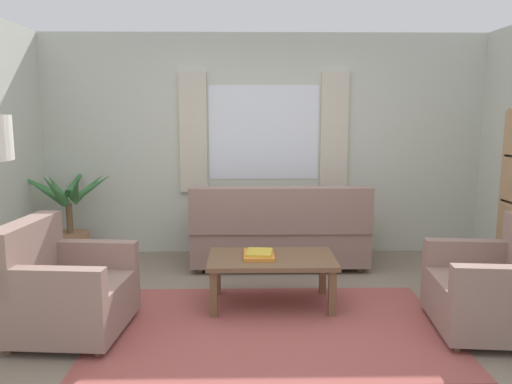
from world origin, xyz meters
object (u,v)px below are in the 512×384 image
at_px(couch, 279,233).
at_px(coffee_table, 272,263).
at_px(potted_plant, 69,222).
at_px(book_stack_on_table, 259,254).
at_px(armchair_left, 63,289).
at_px(armchair_right, 498,289).

distance_m(couch, coffee_table, 1.15).
xyz_separation_m(coffee_table, potted_plant, (-2.22, 1.32, 0.09)).
bearing_deg(book_stack_on_table, armchair_left, -159.88).
xyz_separation_m(armchair_left, book_stack_on_table, (1.50, 0.55, 0.11)).
relative_size(coffee_table, book_stack_on_table, 3.32).
bearing_deg(armchair_left, armchair_right, -86.15).
bearing_deg(armchair_right, potted_plant, -110.33).
bearing_deg(book_stack_on_table, couch, 77.80).
distance_m(couch, book_stack_on_table, 1.17).
relative_size(armchair_left, potted_plant, 0.74).
relative_size(couch, potted_plant, 1.55).
height_order(armchair_left, potted_plant, potted_plant).
distance_m(couch, potted_plant, 2.37).
height_order(coffee_table, book_stack_on_table, book_stack_on_table).
height_order(couch, book_stack_on_table, couch).
xyz_separation_m(armchair_left, potted_plant, (-0.61, 1.86, 0.12)).
bearing_deg(armchair_right, coffee_table, -103.43).
bearing_deg(book_stack_on_table, coffee_table, -2.32).
relative_size(armchair_left, coffee_table, 0.82).
height_order(armchair_right, book_stack_on_table, armchair_right).
xyz_separation_m(armchair_right, coffee_table, (-1.70, 0.58, 0.03)).
distance_m(book_stack_on_table, potted_plant, 2.49).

